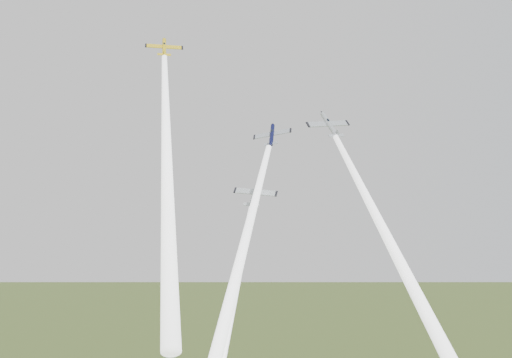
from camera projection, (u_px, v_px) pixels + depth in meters
name	position (u px, v px, depth m)	size (l,w,h in m)	color
plane_yellow	(164.00, 47.00, 115.89)	(6.87, 6.82, 1.08)	gold
smoke_trail_yellow	(167.00, 170.00, 92.06)	(2.37, 2.37, 59.66)	white
plane_navy	(272.00, 135.00, 109.47)	(6.78, 6.73, 1.06)	black
smoke_trail_navy	(227.00, 313.00, 83.56)	(2.37, 2.37, 66.79)	white
plane_silver_right	(330.00, 125.00, 111.89)	(8.17, 8.10, 1.28)	#A7AEB5
smoke_trail_silver_right	(404.00, 271.00, 89.52)	(2.37, 2.37, 58.75)	white
plane_silver_low	(255.00, 193.00, 103.11)	(7.17, 7.12, 1.12)	#A8B0B6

